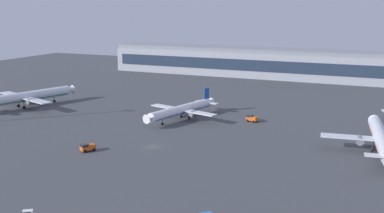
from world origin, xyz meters
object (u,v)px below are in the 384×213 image
Objects in this scene: airplane_terminal_side at (381,139)px; cargo_loader at (88,147)px; airplane_mid_apron at (182,110)px; maintenance_van at (252,118)px; airplane_taxiway_distant at (25,97)px.

cargo_loader is at bearing -164.54° from airplane_terminal_side.
airplane_mid_apron is 25.36m from maintenance_van.
maintenance_van is at bearing 27.16° from airplane_taxiway_distant.
cargo_loader is at bearing 93.86° from airplane_mid_apron.
airplane_mid_apron is (-67.38, 12.79, -0.52)m from airplane_terminal_side.
airplane_taxiway_distant is at bearing 119.41° from maintenance_van.
airplane_taxiway_distant is 9.38× the size of cargo_loader.
airplane_taxiway_distant is 69.28m from cargo_loader.
airplane_terminal_side is 82.65m from cargo_loader.
airplane_taxiway_distant reaches higher than cargo_loader.
maintenance_van is at bearing -149.45° from airplane_mid_apron.
airplane_terminal_side is 0.98× the size of airplane_taxiway_distant.
airplane_taxiway_distant reaches higher than airplane_terminal_side.
airplane_terminal_side is 1.16× the size of airplane_mid_apron.
airplane_taxiway_distant is (-133.97, 5.74, 0.19)m from airplane_terminal_side.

